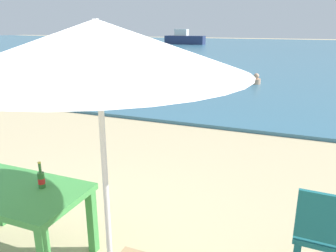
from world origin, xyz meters
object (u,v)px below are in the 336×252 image
Objects in this scene: swimmer_person at (256,80)px; picnic_table_green at (14,198)px; beer_bottle_amber at (41,179)px; boat_fishing_trawler at (184,39)px; patio_umbrella at (97,47)px.

picnic_table_green is at bearing -94.52° from swimmer_person.
boat_fishing_trawler is (-11.03, 35.71, -0.16)m from beer_bottle_amber.
beer_bottle_amber is at bearing 163.18° from patio_umbrella.
picnic_table_green is 5.28× the size of beer_bottle_amber.
beer_bottle_amber is 37.38m from boat_fishing_trawler.
beer_bottle_amber reaches higher than swimmer_person.
patio_umbrella is (1.16, -0.15, 1.47)m from picnic_table_green.
beer_bottle_amber reaches higher than picnic_table_green.
boat_fishing_trawler reaches higher than swimmer_person.
beer_bottle_amber is (0.25, 0.12, 0.20)m from picnic_table_green.
picnic_table_green is 10.95m from swimmer_person.
swimmer_person is at bearing 86.76° from beer_bottle_amber.
boat_fishing_trawler is (-11.94, 35.98, -1.42)m from patio_umbrella.
patio_umbrella is 37.94m from boat_fishing_trawler.
beer_bottle_amber is 1.58m from patio_umbrella.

